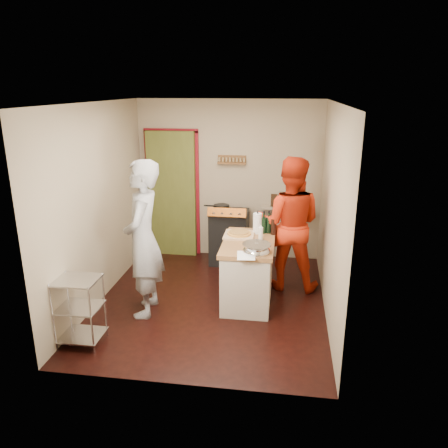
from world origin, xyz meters
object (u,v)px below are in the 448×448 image
(stove, at_px, (229,236))
(person_red, at_px, (289,224))
(person_stripe, at_px, (143,240))
(island, at_px, (248,269))
(wire_shelving, at_px, (79,308))

(stove, distance_m, person_red, 1.33)
(person_red, bearing_deg, person_stripe, 34.90)
(person_red, bearing_deg, stove, -34.75)
(stove, distance_m, island, 1.39)
(wire_shelving, bearing_deg, stove, 63.15)
(wire_shelving, bearing_deg, island, 36.36)
(wire_shelving, bearing_deg, person_red, 38.83)
(stove, relative_size, island, 0.82)
(island, bearing_deg, stove, 108.24)
(wire_shelving, bearing_deg, person_stripe, 58.14)
(person_red, bearing_deg, wire_shelving, 43.71)
(island, distance_m, person_stripe, 1.46)
(person_stripe, distance_m, person_red, 2.05)
(stove, bearing_deg, person_stripe, -114.47)
(stove, bearing_deg, person_red, -39.63)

